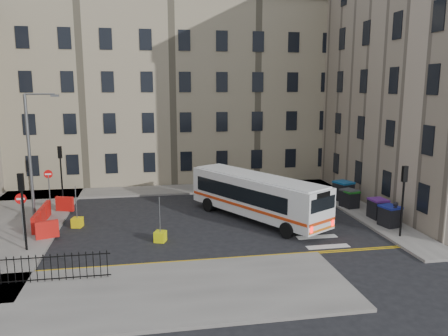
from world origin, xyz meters
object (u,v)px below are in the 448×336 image
object	(u,v)px
streetlamp	(29,155)
wheelie_bin_b	(378,208)
wheelie_bin_e	(343,191)
pedestrian	(394,215)
bollard_yellow	(77,222)
wheelie_bin_c	(350,199)
wheelie_bin_a	(390,216)
bollard_chevron	(160,236)
bus	(256,195)
wheelie_bin_d	(349,198)

from	to	relation	value
streetlamp	wheelie_bin_b	distance (m)	22.77
streetlamp	wheelie_bin_e	bearing A→B (deg)	1.55
pedestrian	bollard_yellow	distance (m)	19.47
wheelie_bin_c	bollard_yellow	size ratio (longest dim) A/B	2.06
wheelie_bin_a	bollard_chevron	distance (m)	13.99
bus	wheelie_bin_a	bearing A→B (deg)	-52.91
wheelie_bin_d	wheelie_bin_e	distance (m)	1.74
pedestrian	bollard_yellow	world-z (taller)	pedestrian
wheelie_bin_b	wheelie_bin_e	bearing A→B (deg)	88.64
wheelie_bin_a	wheelie_bin_d	distance (m)	4.60
bollard_yellow	streetlamp	bearing A→B (deg)	145.48
bus	wheelie_bin_d	world-z (taller)	bus
streetlamp	wheelie_bin_b	world-z (taller)	streetlamp
wheelie_bin_a	pedestrian	xyz separation A→B (m)	(0.06, -0.37, 0.17)
wheelie_bin_b	bollard_chevron	size ratio (longest dim) A/B	2.13
wheelie_bin_d	bollard_yellow	xyz separation A→B (m)	(-18.54, -0.95, -0.48)
wheelie_bin_d	bus	bearing A→B (deg)	169.00
wheelie_bin_e	bollard_yellow	xyz separation A→B (m)	(-18.88, -2.66, -0.58)
wheelie_bin_e	bollard_yellow	world-z (taller)	wheelie_bin_e
wheelie_bin_b	bollard_yellow	bearing A→B (deg)	169.74
bollard_yellow	wheelie_bin_e	bearing A→B (deg)	8.01
wheelie_bin_e	wheelie_bin_c	bearing A→B (deg)	-120.36
wheelie_bin_c	pedestrian	xyz separation A→B (m)	(0.50, -4.80, 0.21)
streetlamp	wheelie_bin_d	distance (m)	21.86
streetlamp	wheelie_bin_d	bearing A→B (deg)	-2.96
wheelie_bin_b	pedestrian	xyz separation A→B (m)	(-0.09, -2.06, 0.18)
bollard_chevron	wheelie_bin_a	bearing A→B (deg)	-0.41
wheelie_bin_a	bollard_yellow	xyz separation A→B (m)	(-18.98, 3.63, -0.50)
wheelie_bin_a	pedestrian	size ratio (longest dim) A/B	0.83
wheelie_bin_b	wheelie_bin_c	size ratio (longest dim) A/B	1.03
bollard_yellow	wheelie_bin_c	bearing A→B (deg)	2.48
wheelie_bin_b	bollard_chevron	xyz separation A→B (m)	(-14.13, -1.59, -0.49)
wheelie_bin_d	bollard_yellow	world-z (taller)	wheelie_bin_d
wheelie_bin_a	wheelie_bin_d	world-z (taller)	wheelie_bin_a
wheelie_bin_c	wheelie_bin_d	distance (m)	0.15
wheelie_bin_a	wheelie_bin_c	world-z (taller)	wheelie_bin_a
wheelie_bin_e	bollard_yellow	bearing A→B (deg)	168.09
wheelie_bin_d	wheelie_bin_b	bearing A→B (deg)	-100.32
streetlamp	bus	bearing A→B (deg)	-9.88
wheelie_bin_b	wheelie_bin_c	xyz separation A→B (m)	(-0.59, 2.74, -0.04)
wheelie_bin_e	wheelie_bin_a	bearing A→B (deg)	-108.99
bus	bollard_yellow	size ratio (longest dim) A/B	17.23
wheelie_bin_a	wheelie_bin_c	size ratio (longest dim) A/B	1.10
pedestrian	wheelie_bin_d	bearing A→B (deg)	-120.33
wheelie_bin_e	bus	bearing A→B (deg)	-177.63
wheelie_bin_d	bollard_chevron	xyz separation A→B (m)	(-13.54, -4.48, -0.48)
bus	wheelie_bin_d	xyz separation A→B (m)	(7.20, 1.38, -0.88)
wheelie_bin_a	bollard_chevron	bearing A→B (deg)	166.83
streetlamp	wheelie_bin_b	size ratio (longest dim) A/B	6.37
wheelie_bin_b	pedestrian	bearing A→B (deg)	-97.04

